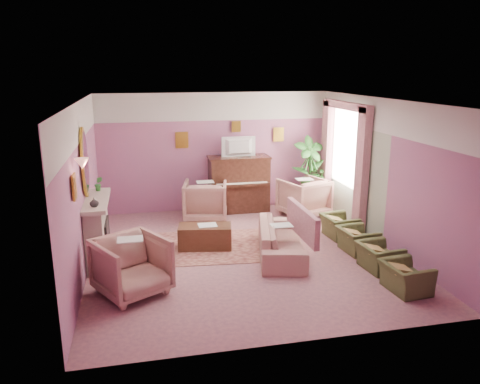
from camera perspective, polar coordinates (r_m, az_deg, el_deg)
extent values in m
cube|color=#96616A|center=(8.78, 0.38, -7.48)|extent=(5.50, 6.00, 0.01)
cube|color=white|center=(8.14, 0.41, 11.08)|extent=(5.50, 6.00, 0.01)
cube|color=#805480|center=(11.24, -2.99, 4.90)|extent=(5.50, 0.02, 2.80)
cube|color=#805480|center=(5.58, 7.22, -5.52)|extent=(5.50, 0.02, 2.80)
cube|color=#805480|center=(8.21, -18.67, 0.42)|extent=(0.02, 6.00, 2.80)
cube|color=#805480|center=(9.34, 17.10, 2.22)|extent=(0.02, 6.00, 2.80)
cube|color=silver|center=(11.09, -3.06, 10.36)|extent=(5.50, 0.01, 0.65)
cube|color=#99A68C|center=(10.52, 13.48, 2.02)|extent=(0.01, 3.00, 2.15)
cube|color=#B5A695|center=(8.62, -17.02, -4.67)|extent=(0.30, 1.40, 1.10)
cube|color=black|center=(8.66, -16.29, -5.58)|extent=(0.18, 0.72, 0.68)
cube|color=orange|center=(8.72, -15.94, -6.68)|extent=(0.06, 0.54, 0.10)
cube|color=#B5A695|center=(8.45, -17.11, -1.02)|extent=(0.40, 1.55, 0.07)
cube|color=#B5A695|center=(8.80, -15.45, -7.92)|extent=(0.55, 1.50, 0.02)
ellipsoid|color=#B08C28|center=(8.32, -18.42, 3.45)|extent=(0.04, 0.72, 1.20)
ellipsoid|color=#B3B0CC|center=(8.31, -18.25, 3.46)|extent=(0.01, 0.60, 1.06)
cone|color=tan|center=(7.25, -18.70, 3.29)|extent=(0.20, 0.20, 0.16)
cube|color=#3B1E15|center=(11.18, -0.14, 0.93)|extent=(1.40, 0.60, 1.30)
cube|color=#3B1E15|center=(10.83, 0.25, 0.86)|extent=(1.30, 0.12, 0.06)
cube|color=white|center=(10.82, 0.25, 1.06)|extent=(1.20, 0.08, 0.02)
cube|color=#3B1E15|center=(11.04, -0.15, 4.26)|extent=(1.45, 0.65, 0.04)
imported|color=black|center=(10.94, -0.09, 5.70)|extent=(0.80, 0.12, 0.48)
cube|color=#B08C28|center=(11.05, -7.10, 6.31)|extent=(0.30, 0.03, 0.38)
cube|color=#B08C28|center=(11.49, 4.72, 7.00)|extent=(0.26, 0.03, 0.34)
cube|color=#B08C28|center=(11.20, -0.45, 7.99)|extent=(0.22, 0.03, 0.26)
cube|color=#B08C28|center=(6.97, -19.55, 0.60)|extent=(0.03, 0.28, 0.36)
cube|color=beige|center=(10.61, 12.93, 5.60)|extent=(0.03, 1.40, 1.80)
cube|color=#A1626E|center=(9.84, 14.62, 2.41)|extent=(0.16, 0.34, 2.60)
cube|color=#A1626E|center=(11.47, 10.51, 4.36)|extent=(0.16, 0.34, 2.60)
cube|color=#A1626E|center=(10.48, 12.80, 10.23)|extent=(0.16, 2.20, 0.16)
imported|color=#296926|center=(8.94, -16.87, 0.97)|extent=(0.16, 0.16, 0.28)
imported|color=silver|center=(7.94, -17.36, -1.21)|extent=(0.16, 0.16, 0.16)
cube|color=#95584E|center=(9.11, -3.77, -6.62)|extent=(2.66, 2.03, 0.01)
cube|color=#482919|center=(8.99, -4.28, -5.45)|extent=(1.07, 0.67, 0.45)
cube|color=white|center=(8.92, -3.99, -4.04)|extent=(0.35, 0.28, 0.01)
imported|color=tan|center=(8.61, 5.05, -5.12)|extent=(0.66, 1.99, 0.80)
cube|color=#A1626E|center=(8.67, 7.61, -3.68)|extent=(0.10, 1.51, 0.55)
imported|color=tan|center=(10.59, -4.24, -0.78)|extent=(0.95, 0.95, 0.99)
imported|color=tan|center=(10.91, 7.78, -0.41)|extent=(0.95, 0.95, 0.99)
imported|color=tan|center=(7.30, -13.07, -8.47)|extent=(0.95, 0.95, 0.99)
imported|color=#475029|center=(7.70, 19.54, -9.25)|extent=(0.49, 0.70, 0.61)
imported|color=#475029|center=(8.34, 16.60, -7.11)|extent=(0.49, 0.70, 0.61)
imported|color=#475029|center=(9.02, 14.12, -5.27)|extent=(0.49, 0.70, 0.61)
imported|color=#475029|center=(9.71, 12.00, -3.68)|extent=(0.49, 0.70, 0.61)
cylinder|color=silver|center=(11.65, 9.15, -0.21)|extent=(0.52, 0.52, 0.70)
imported|color=#296926|center=(11.52, 9.25, 2.28)|extent=(0.30, 0.30, 0.34)
imported|color=#296926|center=(11.48, 9.98, 2.05)|extent=(0.16, 0.16, 0.28)
cylinder|color=#905242|center=(11.63, 8.26, -1.12)|extent=(0.34, 0.34, 0.34)
imported|color=#296926|center=(11.42, 8.42, 3.18)|extent=(0.76, 0.76, 1.44)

